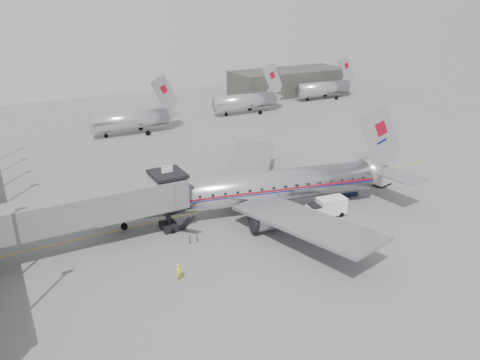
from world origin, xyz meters
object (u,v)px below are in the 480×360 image
at_px(airliner, 255,188).
at_px(ramp_worker, 179,272).
at_px(baggage_cart_white, 381,178).
at_px(baggage_cart_navy, 349,189).
at_px(service_van, 327,207).

relative_size(airliner, ramp_worker, 22.58).
bearing_deg(airliner, baggage_cart_white, 9.35).
distance_m(baggage_cart_navy, baggage_cart_white, 6.08).
distance_m(baggage_cart_white, ramp_worker, 32.84).
height_order(airliner, baggage_cart_navy, airliner).
bearing_deg(baggage_cart_navy, service_van, -149.40).
height_order(airliner, baggage_cart_white, airliner).
distance_m(airliner, service_van, 8.44).
bearing_deg(baggage_cart_white, baggage_cart_navy, 174.18).
xyz_separation_m(service_van, baggage_cart_navy, (6.26, 3.44, -0.29)).
xyz_separation_m(baggage_cart_white, ramp_worker, (-31.86, -7.97, -0.17)).
bearing_deg(baggage_cart_white, service_van, -172.93).
height_order(baggage_cart_navy, baggage_cart_white, baggage_cart_white).
distance_m(airliner, baggage_cart_navy, 13.16).
relative_size(baggage_cart_navy, baggage_cart_white, 0.76).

